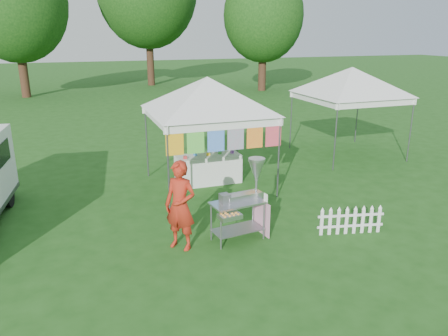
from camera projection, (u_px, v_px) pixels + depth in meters
name	position (u px, v px, depth m)	size (l,w,h in m)	color
ground	(260.00, 240.00, 9.02)	(120.00, 120.00, 0.00)	#1F4E16
canopy_main	(207.00, 77.00, 11.27)	(4.24, 4.24, 3.45)	#59595E
canopy_right	(352.00, 67.00, 14.39)	(4.24, 4.24, 3.45)	#59595E
tree_left	(14.00, 3.00, 26.92)	(6.40, 6.40, 9.53)	#341B13
tree_right	(264.00, 16.00, 30.46)	(5.60, 5.60, 8.42)	#341B13
donut_cart	(246.00, 193.00, 8.81)	(1.21, 0.96, 1.68)	gray
vendor	(180.00, 206.00, 8.44)	(0.65, 0.43, 1.78)	#AF2615
picket_fence	(351.00, 221.00, 9.21)	(1.41, 0.34, 0.56)	white
display_table	(208.00, 169.00, 12.31)	(1.80, 0.70, 0.81)	white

